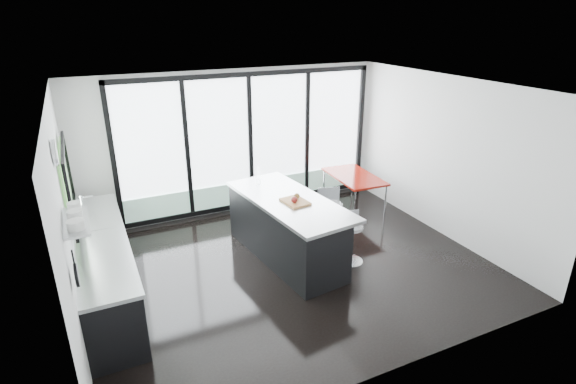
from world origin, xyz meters
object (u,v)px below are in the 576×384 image
island (285,228)px  bar_stool_far (329,224)px  bar_stool_near (351,244)px  red_table (353,193)px

island → bar_stool_far: size_ratio=3.34×
bar_stool_near → bar_stool_far: bearing=103.0°
bar_stool_near → island: bearing=156.5°
bar_stool_near → red_table: (1.18, 1.75, 0.04)m
bar_stool_near → red_table: 2.12m
island → bar_stool_far: 0.87m
bar_stool_far → red_table: (1.19, 1.09, -0.02)m
red_table → bar_stool_far: bearing=-137.6°
bar_stool_near → red_table: red_table is taller
bar_stool_near → red_table: bearing=68.2°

